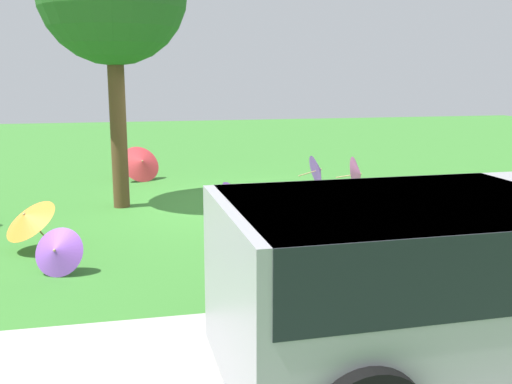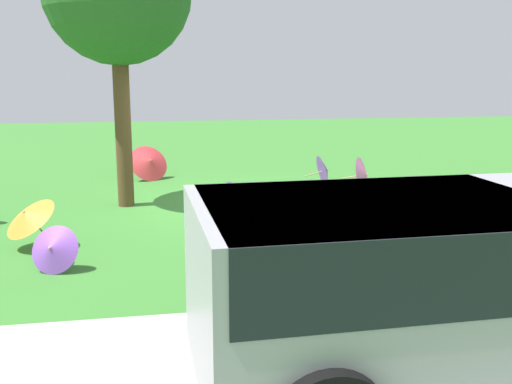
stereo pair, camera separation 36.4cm
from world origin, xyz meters
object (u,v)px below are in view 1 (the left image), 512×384
van_dark (487,271)px  parasol_red_2 (141,163)px  parasol_teal_0 (403,215)px  parasol_purple_0 (237,193)px  parasol_orange_0 (27,218)px  parasol_purple_1 (57,251)px  parasol_purple_2 (318,170)px  parasol_pink_2 (358,174)px  parasol_pink_1 (299,212)px

van_dark → parasol_red_2: 10.06m
parasol_teal_0 → parasol_purple_0: bearing=-55.2°
parasol_orange_0 → parasol_red_2: (-1.70, -5.30, -0.07)m
parasol_orange_0 → parasol_purple_0: bearing=-147.8°
parasol_purple_1 → parasol_purple_2: (-4.99, -4.90, 0.05)m
parasol_pink_2 → parasol_purple_2: 1.04m
parasol_teal_0 → parasol_pink_2: 3.72m
van_dark → parasol_teal_0: (-1.14, -3.75, -0.49)m
parasol_pink_2 → parasol_pink_1: bearing=55.3°
parasol_pink_1 → parasol_red_2: 5.99m
van_dark → parasol_orange_0: van_dark is taller
van_dark → parasol_purple_2: bearing=-99.1°
parasol_pink_2 → parasol_purple_2: size_ratio=1.12×
parasol_purple_0 → parasol_purple_1: parasol_purple_1 is taller
parasol_pink_2 → parasol_red_2: parasol_red_2 is taller
parasol_orange_0 → parasol_purple_1: parasol_orange_0 is taller
parasol_teal_0 → parasol_purple_2: parasol_teal_0 is taller
van_dark → parasol_purple_2: size_ratio=6.52×
parasol_purple_0 → parasol_orange_0: bearing=32.2°
van_dark → parasol_pink_2: bearing=-104.5°
parasol_red_2 → van_dark: bearing=104.1°
parasol_purple_1 → parasol_purple_2: parasol_purple_2 is taller
parasol_purple_1 → parasol_pink_2: bearing=-144.1°
parasol_purple_1 → parasol_pink_1: 3.43m
parasol_teal_0 → parasol_pink_2: bearing=-102.0°
parasol_teal_0 → parasol_pink_2: (-0.77, -3.63, -0.04)m
van_dark → parasol_purple_0: size_ratio=5.83×
parasol_purple_1 → parasol_orange_0: bearing=-65.9°
parasol_purple_1 → parasol_purple_0: bearing=-131.7°
parasol_orange_0 → parasol_teal_0: parasol_teal_0 is taller
parasol_orange_0 → parasol_purple_0: 3.96m
van_dark → parasol_red_2: van_dark is taller
parasol_pink_1 → parasol_pink_2: 3.94m
parasol_teal_0 → parasol_purple_2: bearing=-92.3°
van_dark → parasol_red_2: bearing=-75.9°
parasol_pink_1 → parasol_pink_2: size_ratio=1.29×
parasol_purple_0 → parasol_pink_1: (-0.48, 2.41, 0.17)m
parasol_orange_0 → parasol_purple_0: parasol_orange_0 is taller
parasol_purple_0 → parasol_purple_2: size_ratio=1.12×
van_dark → parasol_orange_0: size_ratio=4.44×
parasol_pink_2 → parasol_purple_0: bearing=17.0°
parasol_purple_2 → parasol_red_2: parasol_red_2 is taller
parasol_orange_0 → parasol_teal_0: bearing=172.5°
parasol_purple_1 → parasol_red_2: (-1.21, -6.40, 0.12)m
parasol_purple_0 → parasol_purple_2: bearing=-141.6°
parasol_purple_0 → parasol_pink_2: bearing=-163.0°
parasol_pink_2 → parasol_purple_2: (0.59, -0.86, -0.03)m
parasol_purple_0 → parasol_pink_1: 2.46m
parasol_orange_0 → parasol_purple_1: size_ratio=1.43×
parasol_purple_0 → parasol_pink_2: (-2.72, -0.83, 0.11)m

